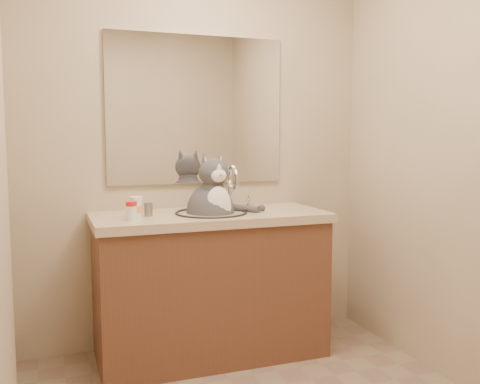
% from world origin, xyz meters
% --- Properties ---
extents(room, '(2.22, 2.52, 2.42)m').
position_xyz_m(room, '(0.00, 0.00, 1.20)').
color(room, gray).
rests_on(room, ground).
extents(vanity, '(1.34, 0.59, 1.12)m').
position_xyz_m(vanity, '(0.00, 0.96, 0.44)').
color(vanity, brown).
rests_on(vanity, ground).
extents(mirror, '(1.10, 0.02, 0.90)m').
position_xyz_m(mirror, '(0.00, 1.24, 1.45)').
color(mirror, white).
rests_on(mirror, room).
extents(cat, '(0.44, 0.35, 0.56)m').
position_xyz_m(cat, '(0.01, 0.97, 0.87)').
color(cat, '#414146').
rests_on(cat, vanity).
extents(pill_bottle_redcap, '(0.06, 0.06, 0.10)m').
position_xyz_m(pill_bottle_redcap, '(-0.47, 0.84, 0.90)').
color(pill_bottle_redcap, white).
rests_on(pill_bottle_redcap, vanity).
extents(pill_bottle_orange, '(0.08, 0.08, 0.11)m').
position_xyz_m(pill_bottle_orange, '(-0.43, 0.93, 0.91)').
color(pill_bottle_orange, white).
rests_on(pill_bottle_orange, vanity).
extents(grey_canister, '(0.06, 0.06, 0.07)m').
position_xyz_m(grey_canister, '(-0.36, 0.96, 0.89)').
color(grey_canister, slate).
rests_on(grey_canister, vanity).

